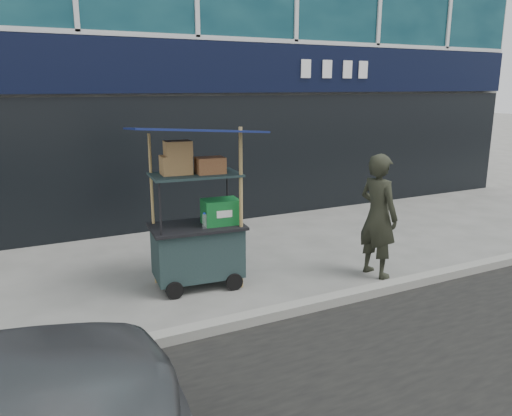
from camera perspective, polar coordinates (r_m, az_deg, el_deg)
ground at (r=6.30m, az=6.78°, el=-10.43°), size 80.00×80.00×0.00m
curb at (r=6.13m, az=7.84°, el=-10.58°), size 80.00×0.18×0.12m
vendor_cart at (r=6.51m, az=-6.62°, el=-2.60°), size 1.68×1.26×2.13m
vendor_man at (r=6.99m, az=13.79°, el=-0.86°), size 0.49×0.67×1.71m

